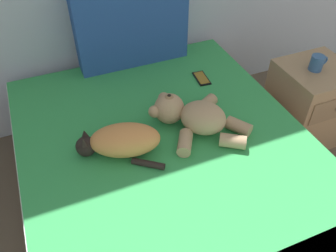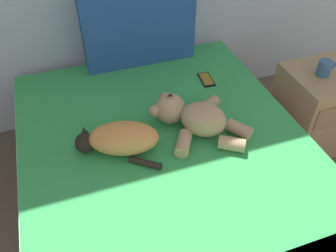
{
  "view_description": "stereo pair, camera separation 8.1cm",
  "coord_description": "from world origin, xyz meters",
  "px_view_note": "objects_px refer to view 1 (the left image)",
  "views": [
    {
      "loc": [
        0.93,
        1.89,
        1.75
      ],
      "look_at": [
        1.44,
        3.13,
        0.54
      ],
      "focal_mm": 37.57,
      "sensor_mm": 36.0,
      "label": 1
    },
    {
      "loc": [
        1.0,
        1.86,
        1.75
      ],
      "look_at": [
        1.44,
        3.13,
        0.54
      ],
      "focal_mm": 37.57,
      "sensor_mm": 36.0,
      "label": 2
    }
  ],
  "objects_px": {
    "teddy_bear": "(193,116)",
    "cell_phone": "(202,78)",
    "patterned_cushion": "(132,24)",
    "nightstand": "(308,104)",
    "bed": "(171,182)",
    "cat": "(121,141)",
    "mug": "(317,63)"
  },
  "relations": [
    {
      "from": "cat",
      "to": "nightstand",
      "type": "distance_m",
      "value": 1.35
    },
    {
      "from": "cat",
      "to": "mug",
      "type": "relative_size",
      "value": 3.52
    },
    {
      "from": "cell_phone",
      "to": "nightstand",
      "type": "bearing_deg",
      "value": -21.4
    },
    {
      "from": "patterned_cushion",
      "to": "nightstand",
      "type": "xyz_separation_m",
      "value": [
        1.0,
        -0.62,
        -0.48
      ]
    },
    {
      "from": "nightstand",
      "to": "bed",
      "type": "bearing_deg",
      "value": -167.97
    },
    {
      "from": "cat",
      "to": "nightstand",
      "type": "xyz_separation_m",
      "value": [
        1.32,
        0.14,
        -0.28
      ]
    },
    {
      "from": "cell_phone",
      "to": "mug",
      "type": "bearing_deg",
      "value": -22.2
    },
    {
      "from": "patterned_cushion",
      "to": "nightstand",
      "type": "distance_m",
      "value": 1.27
    },
    {
      "from": "bed",
      "to": "nightstand",
      "type": "bearing_deg",
      "value": 12.03
    },
    {
      "from": "mug",
      "to": "patterned_cushion",
      "type": "bearing_deg",
      "value": 147.21
    },
    {
      "from": "bed",
      "to": "teddy_bear",
      "type": "relative_size",
      "value": 3.96
    },
    {
      "from": "bed",
      "to": "cat",
      "type": "bearing_deg",
      "value": 158.81
    },
    {
      "from": "bed",
      "to": "teddy_bear",
      "type": "height_order",
      "value": "teddy_bear"
    },
    {
      "from": "bed",
      "to": "cell_phone",
      "type": "relative_size",
      "value": 12.45
    },
    {
      "from": "nightstand",
      "to": "mug",
      "type": "height_order",
      "value": "mug"
    },
    {
      "from": "bed",
      "to": "cell_phone",
      "type": "distance_m",
      "value": 0.69
    },
    {
      "from": "teddy_bear",
      "to": "nightstand",
      "type": "bearing_deg",
      "value": 7.08
    },
    {
      "from": "nightstand",
      "to": "mug",
      "type": "relative_size",
      "value": 4.69
    },
    {
      "from": "teddy_bear",
      "to": "mug",
      "type": "bearing_deg",
      "value": 7.59
    },
    {
      "from": "patterned_cushion",
      "to": "cat",
      "type": "relative_size",
      "value": 1.67
    },
    {
      "from": "patterned_cushion",
      "to": "mug",
      "type": "height_order",
      "value": "patterned_cushion"
    },
    {
      "from": "bed",
      "to": "patterned_cushion",
      "type": "bearing_deg",
      "value": 83.97
    },
    {
      "from": "bed",
      "to": "nightstand",
      "type": "relative_size",
      "value": 3.4
    },
    {
      "from": "mug",
      "to": "cell_phone",
      "type": "bearing_deg",
      "value": 157.8
    },
    {
      "from": "teddy_bear",
      "to": "nightstand",
      "type": "relative_size",
      "value": 0.86
    },
    {
      "from": "teddy_bear",
      "to": "cell_phone",
      "type": "xyz_separation_m",
      "value": [
        0.24,
        0.38,
        -0.07
      ]
    },
    {
      "from": "bed",
      "to": "cell_phone",
      "type": "height_order",
      "value": "cell_phone"
    },
    {
      "from": "patterned_cushion",
      "to": "teddy_bear",
      "type": "height_order",
      "value": "patterned_cushion"
    },
    {
      "from": "cell_phone",
      "to": "mug",
      "type": "height_order",
      "value": "mug"
    },
    {
      "from": "teddy_bear",
      "to": "cell_phone",
      "type": "relative_size",
      "value": 3.14
    },
    {
      "from": "cell_phone",
      "to": "mug",
      "type": "distance_m",
      "value": 0.7
    },
    {
      "from": "bed",
      "to": "nightstand",
      "type": "xyz_separation_m",
      "value": [
        1.09,
        0.23,
        0.04
      ]
    }
  ]
}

